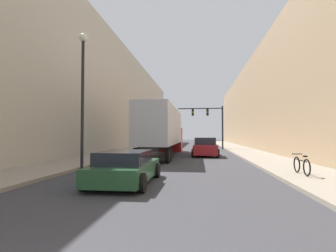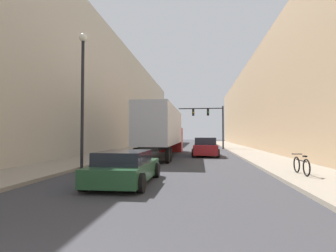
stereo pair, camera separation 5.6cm
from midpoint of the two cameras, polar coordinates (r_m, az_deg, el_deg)
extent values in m
cube|color=gray|center=(31.75, 15.93, -5.06)|extent=(3.42, 80.00, 0.15)
cube|color=gray|center=(32.37, -7.42, -5.06)|extent=(3.42, 80.00, 0.15)
cube|color=tan|center=(33.01, 23.97, 5.34)|extent=(6.00, 80.00, 11.87)
cube|color=#BCB29E|center=(34.16, -15.10, 6.56)|extent=(6.00, 80.00, 13.70)
cube|color=#B2B7C1|center=(21.93, -1.25, -0.06)|extent=(2.43, 11.87, 2.94)
cube|color=black|center=(21.94, -1.25, -4.29)|extent=(1.21, 11.87, 0.24)
cube|color=maroon|center=(29.01, 0.76, -3.02)|extent=(2.43, 2.40, 2.60)
cylinder|color=black|center=(17.52, -6.95, -6.35)|extent=(0.25, 1.00, 1.00)
cylinder|color=black|center=(17.14, 0.02, -6.46)|extent=(0.25, 1.00, 1.00)
cylinder|color=black|center=(18.69, -6.06, -6.08)|extent=(0.25, 1.00, 1.00)
cylinder|color=black|center=(18.33, 0.47, -6.17)|extent=(0.25, 1.00, 1.00)
cylinder|color=black|center=(29.17, -1.33, -4.59)|extent=(0.25, 1.00, 1.00)
cylinder|color=black|center=(28.94, 2.86, -4.61)|extent=(0.25, 1.00, 1.00)
cube|color=#234C2D|center=(10.31, -9.10, -9.58)|extent=(1.90, 4.35, 0.61)
cube|color=#1E232D|center=(10.05, -9.43, -6.71)|extent=(1.67, 2.39, 0.46)
cylinder|color=black|center=(12.01, -11.54, -9.24)|extent=(0.25, 0.64, 0.64)
cylinder|color=black|center=(11.55, -2.46, -9.57)|extent=(0.25, 0.64, 0.64)
cylinder|color=black|center=(9.20, -17.69, -11.46)|extent=(0.25, 0.64, 0.64)
cylinder|color=black|center=(8.60, -5.85, -12.22)|extent=(0.25, 0.64, 0.64)
cube|color=maroon|center=(23.37, 8.15, -4.98)|extent=(1.99, 4.75, 0.82)
cube|color=#1E232D|center=(23.11, 8.15, -3.25)|extent=(1.75, 2.61, 0.60)
cylinder|color=black|center=(25.06, 5.78, -5.35)|extent=(0.25, 0.70, 0.70)
cylinder|color=black|center=(25.10, 10.35, -5.33)|extent=(0.25, 0.70, 0.70)
cylinder|color=black|center=(21.62, 5.60, -5.90)|extent=(0.25, 0.70, 0.70)
cylinder|color=black|center=(21.66, 10.89, -5.87)|extent=(0.25, 0.70, 0.70)
cylinder|color=black|center=(35.29, 11.93, -0.29)|extent=(0.20, 0.20, 5.67)
cube|color=black|center=(35.31, 7.15, 3.80)|extent=(5.86, 0.12, 0.12)
cube|color=black|center=(35.28, 8.74, 2.98)|extent=(0.30, 0.24, 0.90)
sphere|color=green|center=(35.14, 8.75, 3.00)|extent=(0.18, 0.18, 0.18)
cube|color=black|center=(35.27, 5.56, 2.97)|extent=(0.30, 0.24, 0.90)
sphere|color=gold|center=(35.14, 5.56, 2.99)|extent=(0.18, 0.18, 0.18)
cylinder|color=black|center=(14.61, -18.04, 4.43)|extent=(0.16, 0.16, 6.90)
sphere|color=silver|center=(15.42, -17.90, 17.85)|extent=(0.44, 0.44, 0.44)
torus|color=black|center=(12.27, 28.05, -8.01)|extent=(0.06, 0.72, 0.72)
torus|color=black|center=(13.30, 26.32, -7.54)|extent=(0.06, 0.72, 0.72)
cube|color=black|center=(12.76, 27.13, -6.73)|extent=(0.04, 1.11, 0.04)
cube|color=black|center=(12.37, 27.76, -5.86)|extent=(0.12, 0.20, 0.06)
cube|color=black|center=(13.21, 26.36, -5.49)|extent=(0.44, 0.04, 0.04)
camera|label=1|loc=(0.03, -89.90, 0.00)|focal=28.00mm
camera|label=2|loc=(0.03, 90.10, 0.00)|focal=28.00mm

